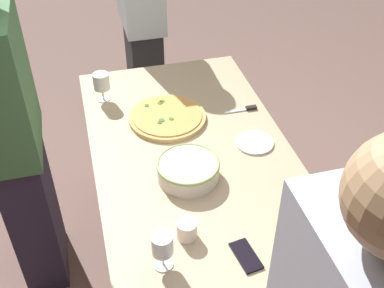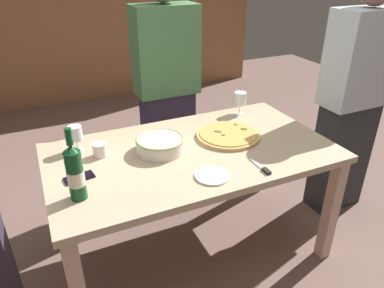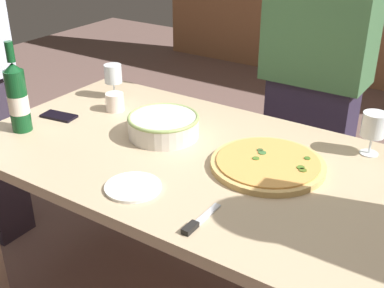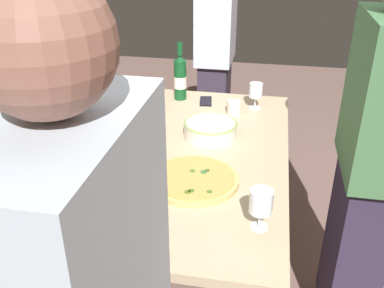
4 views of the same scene
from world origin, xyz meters
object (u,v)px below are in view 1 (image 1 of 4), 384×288
Objects in this scene: wine_glass_near_pizza at (162,245)px; pizza_knife at (245,109)px; dining_table at (192,166)px; cup_amber at (187,230)px; side_plate at (255,143)px; wine_glass_by_bottle at (101,83)px; person_guest_left at (141,21)px; pizza at (167,117)px; serving_bowl at (188,169)px; wine_bottle at (295,228)px; person_host at (13,141)px; cell_phone at (246,256)px.

wine_glass_near_pizza reaches higher than pizza_knife.
cup_amber is at bearing 163.20° from dining_table.
wine_glass_by_bottle is at bearing 49.50° from side_plate.
cup_amber is 1.71m from person_guest_left.
wine_glass_by_bottle is at bearing 11.05° from cup_amber.
pizza_knife reaches higher than dining_table.
side_plate is at bearing -130.50° from wine_glass_by_bottle.
serving_bowl reaches higher than pizza.
serving_bowl is 0.39m from side_plate.
wine_bottle is (-0.49, -0.26, 0.09)m from serving_bowl.
side_plate is at bearing 170.03° from pizza_knife.
side_plate is 1.08m from person_host.
cell_phone is (-0.61, 0.26, 0.00)m from side_plate.
person_guest_left is at bearing 0.64° from dining_table.
cup_amber reaches higher than side_plate.
wine_glass_by_bottle is at bearing 68.01° from pizza_knife.
cup_amber is (0.17, 0.35, -0.10)m from wine_bottle.
wine_glass_near_pizza is (0.07, 0.46, -0.03)m from wine_bottle.
pizza_knife is 1.12m from person_host.
wine_glass_by_bottle is 1.21m from cell_phone.
wine_glass_near_pizza is (-0.59, 0.26, 0.20)m from dining_table.
wine_bottle is at bearing 170.95° from pizza_knife.
serving_bowl is 0.33m from cup_amber.
person_host is (-0.37, 0.43, -0.01)m from wine_glass_by_bottle.
wine_glass_near_pizza is at bearing 154.76° from serving_bowl.
wine_bottle is 0.40m from cup_amber.
person_guest_left is at bearing 65.54° from person_host.
wine_glass_near_pizza is 1.03m from pizza_knife.
side_plate is at bearing -44.47° from wine_glass_near_pizza.
serving_bowl is 0.47m from wine_glass_near_pizza.
pizza is at bearing 12.05° from dining_table.
dining_table is 5.95× the size of serving_bowl.
pizza_knife is 0.10× the size of person_guest_left.
wine_glass_near_pizza is at bearing 81.71° from wine_bottle.
cell_phone is 1.85m from person_guest_left.
serving_bowl is at bearing -86.40° from cell_phone.
pizza reaches higher than dining_table.
wine_bottle is 0.21m from cell_phone.
pizza_knife is 1.04m from person_guest_left.
side_plate is at bearing -129.61° from pizza.
wine_bottle reaches higher than serving_bowl.
wine_glass_by_bottle is 2.02× the size of cup_amber.
pizza is 0.96m from wine_bottle.
serving_bowl is 1.74× the size of wine_glass_by_bottle.
dining_table is 0.72m from wine_bottle.
pizza reaches higher than side_plate.
pizza_knife is (-0.02, -0.40, -0.01)m from pizza.
cell_phone is at bearing -97.95° from wine_glass_near_pizza.
cell_phone is (-0.46, -0.10, -0.04)m from serving_bowl.
wine_glass_by_bottle reaches higher than cell_phone.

